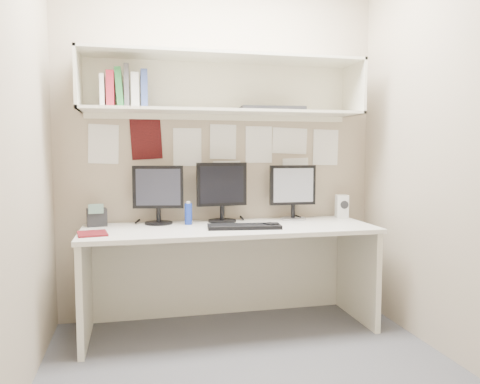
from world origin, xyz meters
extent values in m
cube|color=#4C4C52|center=(0.00, 0.00, 0.00)|extent=(2.40, 2.00, 0.01)
cube|color=tan|center=(0.00, 1.00, 1.30)|extent=(2.40, 0.02, 2.60)
cube|color=tan|center=(0.00, -1.00, 1.30)|extent=(2.40, 0.02, 2.60)
cube|color=tan|center=(-1.20, 0.00, 1.30)|extent=(0.02, 2.00, 2.60)
cube|color=tan|center=(1.20, 0.00, 1.30)|extent=(0.02, 2.00, 2.60)
cube|color=silver|center=(0.00, 0.64, 0.71)|extent=(2.00, 0.70, 0.03)
cube|color=silver|center=(0.00, 0.97, 0.35)|extent=(1.96, 0.02, 0.70)
cube|color=silver|center=(0.00, 0.81, 1.53)|extent=(2.00, 0.38, 0.02)
cube|color=silver|center=(0.00, 0.81, 1.91)|extent=(2.00, 0.38, 0.02)
cube|color=silver|center=(0.00, 0.99, 1.72)|extent=(2.00, 0.02, 0.40)
cube|color=silver|center=(-0.99, 0.81, 1.72)|extent=(0.02, 0.38, 0.40)
cube|color=silver|center=(0.99, 0.81, 1.72)|extent=(0.02, 0.38, 0.40)
cylinder|color=black|center=(-0.48, 0.86, 0.74)|extent=(0.20, 0.20, 0.01)
cylinder|color=black|center=(-0.48, 0.86, 0.79)|extent=(0.03, 0.03, 0.10)
cube|color=black|center=(-0.48, 0.87, 0.99)|extent=(0.36, 0.10, 0.30)
cube|color=black|center=(-0.48, 0.85, 0.99)|extent=(0.31, 0.06, 0.26)
cylinder|color=black|center=(-0.01, 0.86, 0.74)|extent=(0.21, 0.21, 0.01)
cylinder|color=black|center=(-0.01, 0.86, 0.80)|extent=(0.03, 0.03, 0.10)
cube|color=black|center=(-0.01, 0.87, 1.01)|extent=(0.38, 0.07, 0.32)
cube|color=black|center=(-0.01, 0.85, 1.01)|extent=(0.33, 0.03, 0.27)
cylinder|color=#A5A5AA|center=(0.54, 0.86, 0.74)|extent=(0.19, 0.19, 0.01)
cylinder|color=black|center=(0.54, 0.86, 0.79)|extent=(0.03, 0.03, 0.10)
cube|color=black|center=(0.54, 0.87, 0.99)|extent=(0.36, 0.05, 0.30)
cube|color=silver|center=(0.54, 0.85, 0.99)|extent=(0.31, 0.02, 0.26)
cube|color=black|center=(0.08, 0.54, 0.74)|extent=(0.51, 0.23, 0.02)
cube|color=black|center=(0.26, 0.53, 0.75)|extent=(0.09, 0.12, 0.03)
cube|color=silver|center=(0.94, 0.87, 0.82)|extent=(0.10, 0.10, 0.18)
cylinder|color=black|center=(0.94, 0.82, 0.84)|extent=(0.06, 0.02, 0.06)
cylinder|color=navy|center=(-0.27, 0.79, 0.81)|extent=(0.05, 0.05, 0.15)
cylinder|color=white|center=(-0.27, 0.79, 0.89)|extent=(0.03, 0.03, 0.02)
cube|color=#580F14|center=(-0.90, 0.52, 0.74)|extent=(0.21, 0.24, 0.01)
cube|color=black|center=(-0.90, 0.87, 0.79)|extent=(0.15, 0.13, 0.12)
cube|color=#4C6659|center=(-0.90, 0.81, 0.86)|extent=(0.10, 0.02, 0.07)
cube|color=white|center=(-0.84, 0.81, 1.65)|extent=(0.03, 0.18, 0.22)
cube|color=#B02031|center=(-0.78, 0.81, 1.66)|extent=(0.05, 0.18, 0.24)
cube|color=#256F33|center=(-0.73, 0.81, 1.67)|extent=(0.04, 0.18, 0.26)
cube|color=#4C4B50|center=(-0.68, 0.81, 1.68)|extent=(0.03, 0.18, 0.29)
cube|color=silver|center=(-0.62, 0.81, 1.66)|extent=(0.05, 0.18, 0.23)
cube|color=#344583|center=(-0.56, 0.81, 1.67)|extent=(0.04, 0.18, 0.26)
cube|color=black|center=(0.35, 0.81, 1.56)|extent=(0.48, 0.21, 0.03)
camera|label=1|loc=(-0.64, -2.50, 1.25)|focal=35.00mm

